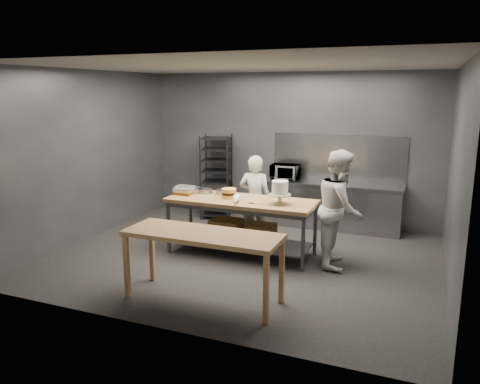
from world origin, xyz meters
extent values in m
plane|color=black|center=(0.00, 0.00, 0.00)|extent=(6.00, 6.00, 0.00)
cube|color=#4C4F54|center=(0.00, 2.50, 1.50)|extent=(6.00, 0.04, 3.00)
cube|color=olive|center=(-0.11, 0.15, 0.89)|extent=(2.40, 0.90, 0.06)
cube|color=#47494C|center=(-0.11, 0.15, 0.20)|extent=(2.25, 0.75, 0.03)
cylinder|color=#47494C|center=(-1.25, -0.24, 0.43)|extent=(0.06, 0.06, 0.86)
cylinder|color=#47494C|center=(-1.25, 0.54, 0.43)|extent=(0.06, 0.06, 0.86)
cylinder|color=#47494C|center=(1.03, -0.24, 0.43)|extent=(0.06, 0.06, 0.86)
cylinder|color=#47494C|center=(1.03, 0.54, 0.43)|extent=(0.06, 0.06, 0.86)
cube|color=brown|center=(-0.35, 0.13, 0.39)|extent=(0.50, 0.40, 0.35)
cube|color=brown|center=(0.21, 0.24, 0.36)|extent=(0.45, 0.38, 0.30)
cube|color=#9E7741|center=(0.10, -1.65, 0.87)|extent=(2.00, 0.70, 0.06)
cube|color=#9E7741|center=(-0.85, -1.95, 0.42)|extent=(0.06, 0.06, 0.84)
cube|color=#9E7741|center=(-0.85, -1.35, 0.42)|extent=(0.06, 0.06, 0.84)
cube|color=#9E7741|center=(1.05, -1.95, 0.42)|extent=(0.06, 0.06, 0.84)
cube|color=#9E7741|center=(1.05, -1.35, 0.42)|extent=(0.06, 0.06, 0.84)
cube|color=slate|center=(1.00, 2.18, 0.88)|extent=(2.60, 0.60, 0.04)
cube|color=slate|center=(1.00, 2.18, 0.43)|extent=(2.56, 0.56, 0.86)
cube|color=slate|center=(1.00, 2.48, 1.35)|extent=(2.60, 0.02, 0.90)
cube|color=black|center=(-1.45, 2.10, 0.88)|extent=(0.74, 0.78, 1.75)
cube|color=silver|center=(-1.45, 2.10, 0.54)|extent=(0.43, 0.33, 0.45)
imported|color=silver|center=(-0.11, 0.82, 0.78)|extent=(0.60, 0.42, 1.55)
imported|color=silver|center=(1.46, 0.27, 0.89)|extent=(0.80, 0.96, 1.78)
imported|color=black|center=(0.02, 2.18, 1.05)|extent=(0.54, 0.37, 0.30)
cylinder|color=#B7AD92|center=(0.57, 0.07, 0.93)|extent=(0.20, 0.20, 0.02)
cylinder|color=#B7AD92|center=(0.57, 0.07, 1.00)|extent=(0.06, 0.06, 0.12)
cylinder|color=#B7AD92|center=(0.57, 0.07, 1.07)|extent=(0.34, 0.34, 0.02)
cylinder|color=white|center=(0.57, 0.07, 1.18)|extent=(0.25, 0.25, 0.21)
cylinder|color=#F8BD4F|center=(-0.32, 0.15, 0.95)|extent=(0.24, 0.24, 0.06)
cylinder|color=black|center=(-0.32, 0.15, 1.00)|extent=(0.24, 0.24, 0.04)
cylinder|color=#F8BD4F|center=(-0.32, 0.15, 1.05)|extent=(0.24, 0.24, 0.06)
cylinder|color=gray|center=(-0.84, 0.35, 0.96)|extent=(0.24, 0.24, 0.07)
cylinder|color=gray|center=(-0.53, 0.39, 0.96)|extent=(0.24, 0.24, 0.07)
cylinder|color=gray|center=(-1.05, 0.34, 0.96)|extent=(0.30, 0.30, 0.07)
cone|color=white|center=(-0.07, -0.16, 0.98)|extent=(0.23, 0.40, 0.12)
cube|color=slate|center=(0.33, -0.06, 0.92)|extent=(0.28, 0.02, 0.00)
cube|color=black|center=(0.15, -0.06, 0.93)|extent=(0.09, 0.02, 0.02)
cube|color=brown|center=(-1.13, 0.11, 0.95)|extent=(0.30, 0.20, 0.05)
cube|color=silver|center=(-1.13, 0.11, 1.00)|extent=(0.31, 0.21, 0.06)
cube|color=brown|center=(-1.21, 0.29, 0.95)|extent=(0.30, 0.20, 0.05)
cube|color=silver|center=(-1.21, 0.29, 1.00)|extent=(0.31, 0.21, 0.06)
camera|label=1|loc=(2.64, -6.66, 2.64)|focal=35.00mm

